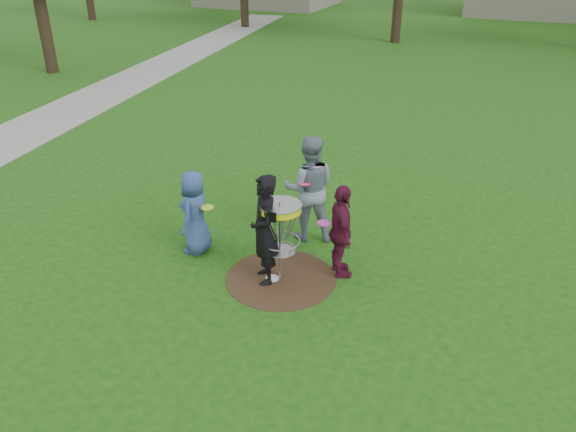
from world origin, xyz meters
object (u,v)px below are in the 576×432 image
at_px(player_blue, 195,212).
at_px(player_grey, 309,188).
at_px(player_maroon, 341,232).
at_px(player_black, 265,230).
at_px(disc_golf_basket, 281,223).

height_order(player_blue, player_grey, player_grey).
relative_size(player_blue, player_maroon, 0.94).
height_order(player_black, player_grey, player_grey).
xyz_separation_m(player_black, player_maroon, (1.05, 0.61, -0.12)).
bearing_deg(disc_golf_basket, player_blue, 170.80).
bearing_deg(player_black, player_grey, 140.08).
bearing_deg(disc_golf_basket, player_grey, 93.24).
height_order(player_blue, player_maroon, player_maroon).
bearing_deg(player_grey, player_blue, 15.41).
xyz_separation_m(player_grey, player_maroon, (0.91, -0.98, -0.18)).
bearing_deg(player_black, player_blue, -139.65).
xyz_separation_m(player_grey, disc_golf_basket, (0.08, -1.48, 0.05)).
bearing_deg(player_maroon, player_grey, 11.63).
bearing_deg(player_maroon, player_blue, 63.71).
bearing_deg(player_blue, player_maroon, 90.48).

